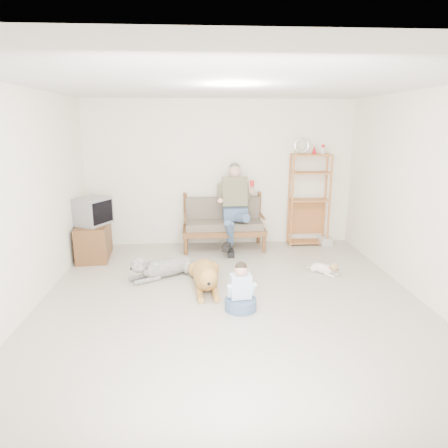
{
  "coord_description": "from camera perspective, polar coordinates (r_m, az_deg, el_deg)",
  "views": [
    {
      "loc": [
        -0.4,
        -4.73,
        2.27
      ],
      "look_at": [
        -0.03,
        1.0,
        0.81
      ],
      "focal_mm": 32.0,
      "sensor_mm": 36.0,
      "label": 1
    }
  ],
  "objects": [
    {
      "name": "wall_outlet",
      "position": [
        7.77,
        -9.8,
        -0.68
      ],
      "size": [
        0.12,
        0.02,
        0.08
      ],
      "primitive_type": "cube",
      "color": "silver",
      "rests_on": "ground"
    },
    {
      "name": "child",
      "position": [
        5.03,
        2.4,
        -9.75
      ],
      "size": [
        0.4,
        0.4,
        0.63
      ],
      "rotation": [
        0.0,
        0.0,
        0.13
      ],
      "color": "#43577B",
      "rests_on": "ground"
    },
    {
      "name": "floor",
      "position": [
        5.26,
        1.09,
        -11.34
      ],
      "size": [
        5.5,
        5.5,
        0.0
      ],
      "primitive_type": "plane",
      "color": "beige",
      "rests_on": "ground"
    },
    {
      "name": "terrier",
      "position": [
        6.39,
        14.34,
        -6.17
      ],
      "size": [
        0.41,
        0.46,
        0.21
      ],
      "rotation": [
        0.0,
        0.0,
        0.68
      ],
      "color": "white",
      "rests_on": "ground"
    },
    {
      "name": "golden_retriever",
      "position": [
        5.7,
        -2.64,
        -7.33
      ],
      "size": [
        0.41,
        1.43,
        0.43
      ],
      "rotation": [
        0.0,
        0.0,
        0.06
      ],
      "color": "#C18C43",
      "rests_on": "ground"
    },
    {
      "name": "tv_stand",
      "position": [
        7.24,
        -18.13,
        -2.29
      ],
      "size": [
        0.58,
        0.94,
        0.6
      ],
      "rotation": [
        0.0,
        0.0,
        0.09
      ],
      "color": "brown",
      "rests_on": "ground"
    },
    {
      "name": "ceiling",
      "position": [
        4.76,
        1.25,
        19.4
      ],
      "size": [
        5.5,
        5.5,
        0.0
      ],
      "primitive_type": "plane",
      "rotation": [
        3.14,
        0.0,
        0.0
      ],
      "color": "silver",
      "rests_on": "ground"
    },
    {
      "name": "wall_right",
      "position": [
        5.62,
        27.52,
        3.19
      ],
      "size": [
        0.0,
        5.5,
        5.5
      ],
      "primitive_type": "plane",
      "rotation": [
        1.57,
        0.0,
        -1.57
      ],
      "color": "white",
      "rests_on": "ground"
    },
    {
      "name": "shaggy_dog",
      "position": [
        6.14,
        -8.83,
        -6.11
      ],
      "size": [
        1.13,
        0.77,
        0.38
      ],
      "rotation": [
        0.0,
        0.0,
        -1.03
      ],
      "color": "beige",
      "rests_on": "ground"
    },
    {
      "name": "book_stack",
      "position": [
        7.89,
        14.33,
        -2.41
      ],
      "size": [
        0.25,
        0.2,
        0.14
      ],
      "primitive_type": "cube",
      "rotation": [
        0.0,
        0.0,
        0.2
      ],
      "color": "silver",
      "rests_on": "ground"
    },
    {
      "name": "wall_back",
      "position": [
        7.54,
        -0.58,
        7.22
      ],
      "size": [
        5.0,
        0.0,
        5.0
      ],
      "primitive_type": "plane",
      "rotation": [
        1.57,
        0.0,
        0.0
      ],
      "color": "white",
      "rests_on": "ground"
    },
    {
      "name": "wall_front",
      "position": [
        2.22,
        7.13,
        -10.41
      ],
      "size": [
        5.0,
        0.0,
        5.0
      ],
      "primitive_type": "plane",
      "rotation": [
        -1.57,
        0.0,
        0.0
      ],
      "color": "white",
      "rests_on": "ground"
    },
    {
      "name": "etagere",
      "position": [
        7.69,
        12.04,
        3.53
      ],
      "size": [
        0.76,
        0.33,
        2.02
      ],
      "color": "#B36C38",
      "rests_on": "ground"
    },
    {
      "name": "crt_tv",
      "position": [
        7.08,
        -18.24,
        1.76
      ],
      "size": [
        0.65,
        0.69,
        0.46
      ],
      "rotation": [
        0.0,
        0.0,
        -0.49
      ],
      "color": "gray",
      "rests_on": "tv_stand"
    },
    {
      "name": "wall_left",
      "position": [
        5.26,
        -27.17,
        2.57
      ],
      "size": [
        0.0,
        5.5,
        5.5
      ],
      "primitive_type": "plane",
      "rotation": [
        1.57,
        0.0,
        1.57
      ],
      "color": "white",
      "rests_on": "ground"
    },
    {
      "name": "man",
      "position": [
        7.15,
        1.45,
        1.72
      ],
      "size": [
        0.6,
        0.86,
        1.38
      ],
      "color": "#43577B",
      "rests_on": "loveseat"
    },
    {
      "name": "loveseat",
      "position": [
        7.38,
        -0.07,
        0.24
      ],
      "size": [
        1.51,
        0.73,
        0.95
      ],
      "rotation": [
        0.0,
        0.0,
        0.02
      ],
      "color": "brown",
      "rests_on": "ground"
    }
  ]
}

